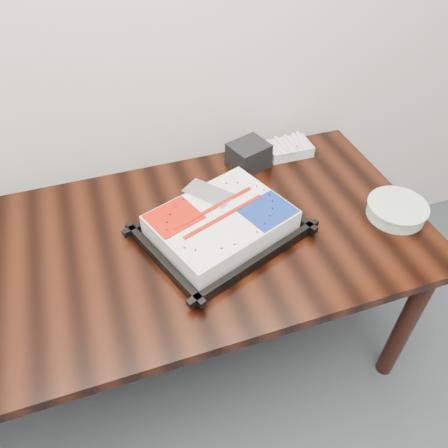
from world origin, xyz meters
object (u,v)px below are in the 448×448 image
object	(u,v)px
table	(177,256)
cake_tray	(221,225)
plate_stack	(397,210)
napkin_box	(249,155)

from	to	relation	value
table	cake_tray	size ratio (longest dim) A/B	2.93
plate_stack	table	bearing A→B (deg)	169.97
cake_tray	table	bearing A→B (deg)	169.87
cake_tray	napkin_box	world-z (taller)	napkin_box
napkin_box	cake_tray	bearing A→B (deg)	-124.17
table	cake_tray	world-z (taller)	cake_tray
table	napkin_box	bearing A→B (deg)	38.82
table	plate_stack	size ratio (longest dim) A/B	8.28
cake_tray	napkin_box	distance (m)	0.42
cake_tray	plate_stack	bearing A→B (deg)	-10.01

